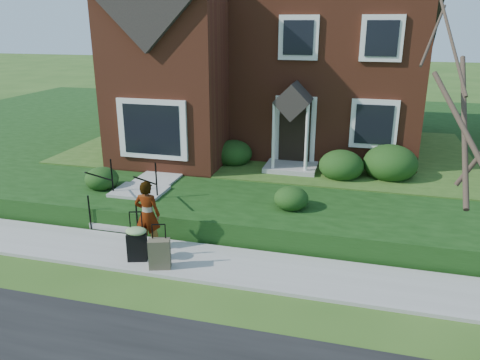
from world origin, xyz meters
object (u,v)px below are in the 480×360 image
(front_steps, at_px, (132,203))
(woman, at_px, (148,215))
(suitcase_black, at_px, (137,242))
(suitcase_olive, at_px, (160,254))

(front_steps, relative_size, woman, 1.25)
(suitcase_black, bearing_deg, suitcase_olive, -35.10)
(front_steps, xyz_separation_m, suitcase_olive, (1.86, -2.36, -0.07))
(front_steps, distance_m, suitcase_olive, 3.01)
(suitcase_olive, bearing_deg, front_steps, 110.26)
(woman, xyz_separation_m, suitcase_black, (0.03, -0.64, -0.37))
(front_steps, height_order, suitcase_black, front_steps)
(suitcase_olive, bearing_deg, woman, 109.86)
(front_steps, distance_m, suitcase_black, 2.50)
(front_steps, relative_size, suitcase_olive, 2.06)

